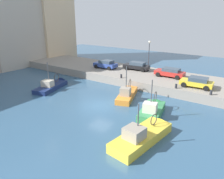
% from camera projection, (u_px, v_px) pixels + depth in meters
% --- Properties ---
extents(water_surface, '(80.00, 80.00, 0.00)m').
position_uv_depth(water_surface, '(101.00, 106.00, 24.05)').
color(water_surface, '#335675').
rests_on(water_surface, ground).
extents(quay_wall, '(9.00, 56.00, 1.20)m').
position_uv_depth(quay_wall, '(147.00, 78.00, 32.73)').
color(quay_wall, gray).
rests_on(quay_wall, ground).
extents(fishing_boat_green, '(5.75, 3.01, 4.82)m').
position_uv_depth(fishing_boat_green, '(152.00, 112.00, 22.12)').
color(fishing_boat_green, '#388951').
rests_on(fishing_boat_green, ground).
extents(fishing_boat_yellow, '(7.11, 2.91, 4.43)m').
position_uv_depth(fishing_boat_yellow, '(144.00, 139.00, 17.34)').
color(fishing_boat_yellow, gold).
rests_on(fishing_boat_yellow, ground).
extents(fishing_boat_navy, '(6.64, 3.61, 4.75)m').
position_uv_depth(fishing_boat_navy, '(53.00, 87.00, 29.94)').
color(fishing_boat_navy, navy).
rests_on(fishing_boat_navy, ground).
extents(fishing_boat_orange, '(6.47, 3.51, 4.89)m').
position_uv_depth(fishing_boat_orange, '(128.00, 96.00, 26.62)').
color(fishing_boat_orange, orange).
rests_on(fishing_boat_orange, ground).
extents(parked_car_blue, '(2.18, 3.97, 1.39)m').
position_uv_depth(parked_car_blue, '(106.00, 64.00, 35.87)').
color(parked_car_blue, '#334C9E').
rests_on(parked_car_blue, quay_wall).
extents(parked_car_red, '(1.94, 4.21, 1.32)m').
position_uv_depth(parked_car_red, '(170.00, 72.00, 30.72)').
color(parked_car_red, red).
rests_on(parked_car_red, quay_wall).
extents(parked_car_yellow, '(2.11, 3.94, 1.30)m').
position_uv_depth(parked_car_yellow, '(197.00, 82.00, 26.23)').
color(parked_car_yellow, gold).
rests_on(parked_car_yellow, quay_wall).
extents(parked_car_black, '(2.29, 4.34, 1.32)m').
position_uv_depth(parked_car_black, '(137.00, 66.00, 34.78)').
color(parked_car_black, black).
rests_on(parked_car_black, quay_wall).
extents(mooring_bollard_south, '(0.28, 0.28, 0.55)m').
position_uv_depth(mooring_bollard_south, '(211.00, 93.00, 23.80)').
color(mooring_bollard_south, '#2D2D33').
rests_on(mooring_bollard_south, quay_wall).
extents(mooring_bollard_mid, '(0.28, 0.28, 0.55)m').
position_uv_depth(mooring_bollard_mid, '(176.00, 86.00, 25.97)').
color(mooring_bollard_mid, '#2D2D33').
rests_on(mooring_bollard_mid, quay_wall).
extents(mooring_bollard_north, '(0.28, 0.28, 0.55)m').
position_uv_depth(mooring_bollard_north, '(121.00, 76.00, 30.33)').
color(mooring_bollard_north, '#2D2D33').
rests_on(mooring_bollard_north, quay_wall).
extents(quay_streetlamp, '(0.36, 0.36, 4.83)m').
position_uv_depth(quay_streetlamp, '(149.00, 51.00, 32.92)').
color(quay_streetlamp, '#38383D').
rests_on(quay_streetlamp, quay_wall).
extents(waterfront_building_west, '(8.76, 7.74, 24.30)m').
position_uv_depth(waterfront_building_west, '(48.00, 4.00, 46.43)').
color(waterfront_building_west, beige).
rests_on(waterfront_building_west, ground).
extents(waterfront_building_west_mid, '(10.67, 8.80, 18.66)m').
position_uv_depth(waterfront_building_west_mid, '(8.00, 17.00, 40.98)').
color(waterfront_building_west_mid, '#B2A899').
rests_on(waterfront_building_west_mid, ground).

